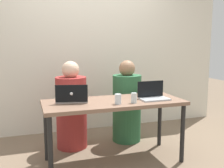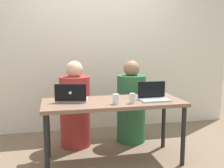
# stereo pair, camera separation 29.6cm
# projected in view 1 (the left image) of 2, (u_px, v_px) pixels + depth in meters

# --- Properties ---
(ground_plane) EXTENTS (12.00, 12.00, 0.00)m
(ground_plane) POSITION_uv_depth(u_px,v_px,m) (114.00, 161.00, 3.04)
(ground_plane) COLOR #76634E
(back_wall) EXTENTS (4.50, 0.10, 2.53)m
(back_wall) POSITION_uv_depth(u_px,v_px,m) (87.00, 49.00, 4.05)
(back_wall) COLOR silver
(back_wall) RESTS_ON ground
(desk) EXTENTS (1.57, 0.63, 0.71)m
(desk) POSITION_uv_depth(u_px,v_px,m) (114.00, 107.00, 2.94)
(desk) COLOR #7D5D49
(desk) RESTS_ON ground
(person_on_left) EXTENTS (0.48, 0.48, 1.13)m
(person_on_left) POSITION_uv_depth(u_px,v_px,m) (71.00, 110.00, 3.39)
(person_on_left) COLOR #9F2F2C
(person_on_left) RESTS_ON ground
(person_on_right) EXTENTS (0.48, 0.48, 1.12)m
(person_on_right) POSITION_uv_depth(u_px,v_px,m) (127.00, 105.00, 3.62)
(person_on_right) COLOR #2C653E
(person_on_right) RESTS_ON ground
(laptop_back_left) EXTENTS (0.38, 0.28, 0.20)m
(laptop_back_left) POSITION_uv_depth(u_px,v_px,m) (72.00, 98.00, 2.85)
(laptop_back_left) COLOR silver
(laptop_back_left) RESTS_ON desk
(laptop_front_right) EXTENTS (0.33, 0.24, 0.20)m
(laptop_front_right) POSITION_uv_depth(u_px,v_px,m) (153.00, 95.00, 3.00)
(laptop_front_right) COLOR #B0B6BB
(laptop_front_right) RESTS_ON desk
(water_glass_right) EXTENTS (0.06, 0.06, 0.11)m
(water_glass_right) POSITION_uv_depth(u_px,v_px,m) (134.00, 99.00, 2.81)
(water_glass_right) COLOR silver
(water_glass_right) RESTS_ON desk
(water_glass_center) EXTENTS (0.07, 0.07, 0.11)m
(water_glass_center) POSITION_uv_depth(u_px,v_px,m) (118.00, 100.00, 2.76)
(water_glass_center) COLOR silver
(water_glass_center) RESTS_ON desk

